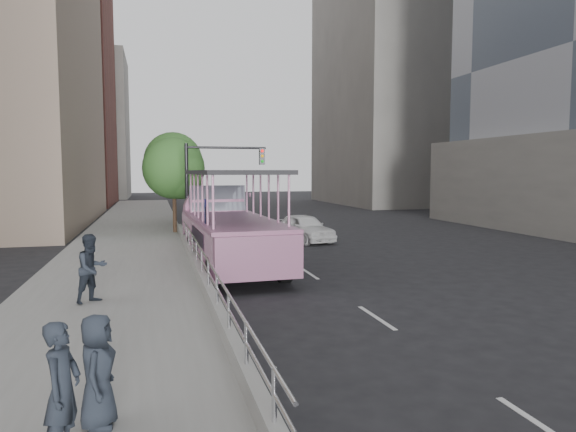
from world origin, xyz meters
The scene contains 16 objects.
ground centered at (0.00, 0.00, 0.00)m, with size 160.00×160.00×0.00m, color black.
sidewalk centered at (-5.75, 10.00, 0.15)m, with size 5.50×80.00×0.30m, color gray.
kerb_wall centered at (-3.12, 2.00, 0.48)m, with size 0.24×30.00×0.36m, color #989893.
guardrail centered at (-3.12, 2.00, 1.14)m, with size 0.07×22.00×0.71m.
duck_boat centered at (-1.64, 7.10, 1.42)m, with size 3.22×11.62×3.83m.
car centered at (3.32, 12.44, 0.74)m, with size 1.76×4.36×1.49m, color silver.
pedestrian_near centered at (-5.65, -7.52, 1.15)m, with size 0.62×0.41×1.70m, color #222933.
pedestrian_mid centered at (-6.16, 0.30, 1.22)m, with size 0.89×0.70×1.84m, color #222933.
pedestrian_far centered at (-5.32, -6.82, 1.08)m, with size 0.77×0.50×1.57m, color #222933.
parking_sign centered at (-2.77, 3.83, 1.76)m, with size 0.10×0.63×2.82m.
traffic_signal centered at (-1.70, 12.50, 3.50)m, with size 4.20×0.32×5.20m.
street_tree_near centered at (-3.30, 15.93, 3.82)m, with size 3.52×3.52×5.72m.
street_tree_far centered at (-3.10, 21.93, 4.31)m, with size 3.97×3.97×6.45m.
midrise_brick centered at (-18.00, 48.00, 13.00)m, with size 18.00×16.00×26.00m, color brown.
midrise_stone_a centered at (26.00, 42.00, 16.00)m, with size 20.00×20.00×32.00m, color gray.
midrise_stone_b centered at (-16.00, 64.00, 10.00)m, with size 16.00×14.00×20.00m, color gray.
Camera 1 is at (-4.52, -14.02, 3.79)m, focal length 32.00 mm.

